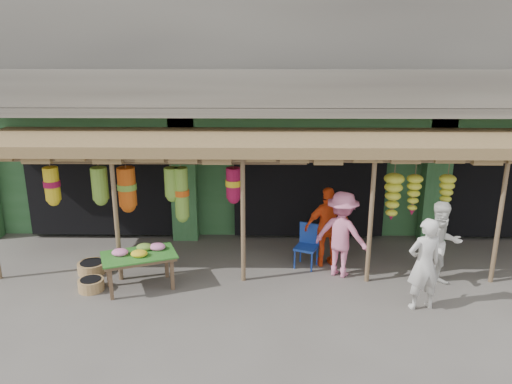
{
  "coord_description": "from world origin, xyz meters",
  "views": [
    {
      "loc": [
        -1.11,
        -9.41,
        4.63
      ],
      "look_at": [
        -1.26,
        1.0,
        1.51
      ],
      "focal_mm": 35.0,
      "sensor_mm": 36.0,
      "label": 1
    }
  ],
  "objects_px": {
    "person_front": "(424,264)",
    "person_shopper": "(342,234)",
    "blue_chair": "(308,243)",
    "person_right": "(441,244)",
    "person_vendor": "(328,227)",
    "flower_table": "(139,256)"
  },
  "relations": [
    {
      "from": "person_shopper",
      "to": "flower_table",
      "type": "bearing_deg",
      "value": 38.99
    },
    {
      "from": "person_front",
      "to": "person_shopper",
      "type": "relative_size",
      "value": 0.96
    },
    {
      "from": "flower_table",
      "to": "person_right",
      "type": "bearing_deg",
      "value": -19.56
    },
    {
      "from": "blue_chair",
      "to": "person_right",
      "type": "height_order",
      "value": "person_right"
    },
    {
      "from": "flower_table",
      "to": "person_right",
      "type": "distance_m",
      "value": 5.88
    },
    {
      "from": "flower_table",
      "to": "person_shopper",
      "type": "xyz_separation_m",
      "value": [
        4.01,
        0.62,
        0.22
      ]
    },
    {
      "from": "blue_chair",
      "to": "person_front",
      "type": "xyz_separation_m",
      "value": [
        1.91,
        -1.79,
        0.34
      ]
    },
    {
      "from": "blue_chair",
      "to": "person_front",
      "type": "relative_size",
      "value": 0.54
    },
    {
      "from": "flower_table",
      "to": "person_vendor",
      "type": "relative_size",
      "value": 0.91
    },
    {
      "from": "person_right",
      "to": "blue_chair",
      "type": "bearing_deg",
      "value": 152.88
    },
    {
      "from": "person_front",
      "to": "person_vendor",
      "type": "height_order",
      "value": "person_vendor"
    },
    {
      "from": "blue_chair",
      "to": "person_shopper",
      "type": "xyz_separation_m",
      "value": [
        0.65,
        -0.44,
        0.38
      ]
    },
    {
      "from": "person_right",
      "to": "person_shopper",
      "type": "relative_size",
      "value": 0.96
    },
    {
      "from": "person_vendor",
      "to": "person_right",
      "type": "bearing_deg",
      "value": 146.96
    },
    {
      "from": "person_front",
      "to": "person_shopper",
      "type": "height_order",
      "value": "person_shopper"
    },
    {
      "from": "blue_chair",
      "to": "person_vendor",
      "type": "relative_size",
      "value": 0.53
    },
    {
      "from": "flower_table",
      "to": "person_right",
      "type": "relative_size",
      "value": 0.92
    },
    {
      "from": "flower_table",
      "to": "blue_chair",
      "type": "distance_m",
      "value": 3.53
    },
    {
      "from": "blue_chair",
      "to": "person_right",
      "type": "xyz_separation_m",
      "value": [
        2.51,
        -0.86,
        0.34
      ]
    },
    {
      "from": "person_right",
      "to": "person_vendor",
      "type": "xyz_separation_m",
      "value": [
        -2.08,
        0.89,
        0.01
      ]
    },
    {
      "from": "flower_table",
      "to": "person_vendor",
      "type": "bearing_deg",
      "value": -5.41
    },
    {
      "from": "flower_table",
      "to": "person_vendor",
      "type": "height_order",
      "value": "person_vendor"
    }
  ]
}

